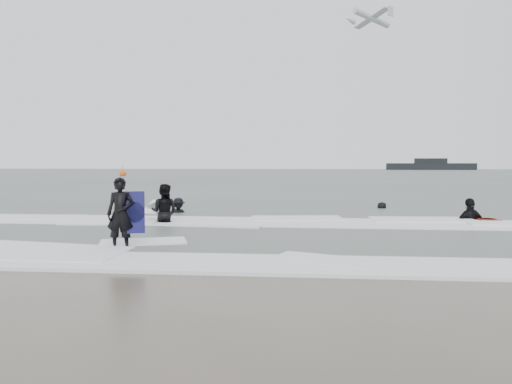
# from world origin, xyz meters

# --- Properties ---
(ground) EXTENTS (320.00, 320.00, 0.00)m
(ground) POSITION_xyz_m (0.00, 0.00, 0.00)
(ground) COLOR brown
(ground) RESTS_ON ground
(sea) EXTENTS (320.00, 320.00, 0.00)m
(sea) POSITION_xyz_m (0.00, 80.00, 0.06)
(sea) COLOR #47544C
(sea) RESTS_ON ground
(surfer_centre) EXTENTS (0.64, 0.45, 1.68)m
(surfer_centre) POSITION_xyz_m (-2.62, 0.83, 0.00)
(surfer_centre) COLOR black
(surfer_centre) RESTS_ON ground
(surfer_wading) EXTENTS (0.95, 0.76, 1.86)m
(surfer_wading) POSITION_xyz_m (-3.06, 5.61, 0.00)
(surfer_wading) COLOR black
(surfer_wading) RESTS_ON ground
(surfer_breaker) EXTENTS (1.09, 0.85, 1.48)m
(surfer_breaker) POSITION_xyz_m (-3.48, 8.81, 0.00)
(surfer_breaker) COLOR black
(surfer_breaker) RESTS_ON ground
(surfer_right_near) EXTENTS (1.24, 0.88, 1.96)m
(surfer_right_near) POSITION_xyz_m (6.98, 7.37, 0.00)
(surfer_right_near) COLOR black
(surfer_right_near) RESTS_ON ground
(surfer_right_far) EXTENTS (0.84, 0.70, 1.47)m
(surfer_right_far) POSITION_xyz_m (4.64, 11.68, 0.00)
(surfer_right_far) COLOR black
(surfer_right_far) RESTS_ON ground
(surf_foam) EXTENTS (30.03, 9.06, 0.09)m
(surf_foam) POSITION_xyz_m (0.00, 3.70, 0.04)
(surf_foam) COLOR white
(surf_foam) RESTS_ON ground
(bodyboards) EXTENTS (11.55, 6.86, 1.25)m
(bodyboards) POSITION_xyz_m (0.60, 4.70, 0.50)
(bodyboards) COLOR #0E0E41
(bodyboards) RESTS_ON ground
(buoy) EXTENTS (1.00, 1.00, 1.65)m
(buoy) POSITION_xyz_m (-27.20, 63.34, 0.42)
(buoy) COLOR #F7520B
(buoy) RESTS_ON ground
(vessel_horizon) EXTENTS (25.16, 4.49, 3.41)m
(vessel_horizon) POSITION_xyz_m (36.23, 142.81, 1.28)
(vessel_horizon) COLOR black
(vessel_horizon) RESTS_ON ground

